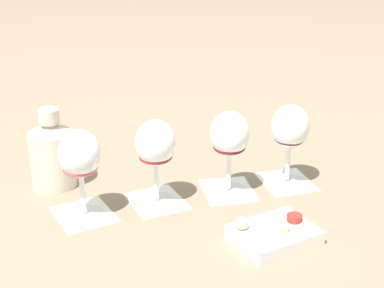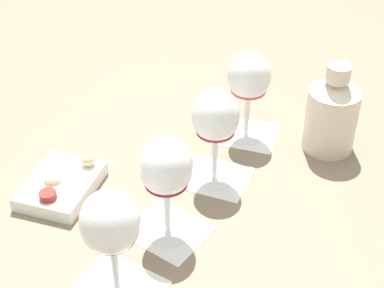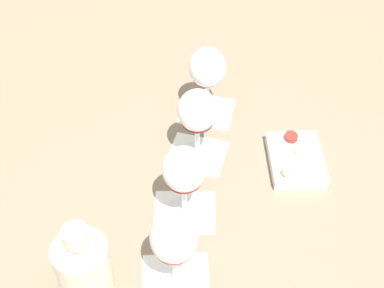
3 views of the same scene
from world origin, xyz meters
TOP-DOWN VIEW (x-y plane):
  - ground_plane at (0.00, 0.00)m, footprint 8.00×8.00m
  - tasting_card_0 at (-0.14, -0.17)m, footprint 0.15×0.14m
  - tasting_card_1 at (-0.05, -0.05)m, footprint 0.15×0.15m
  - tasting_card_2 at (0.05, 0.06)m, footprint 0.15×0.15m
  - tasting_card_3 at (0.13, 0.16)m, footprint 0.15×0.15m
  - wine_glass_0 at (-0.14, -0.17)m, footprint 0.08×0.08m
  - wine_glass_1 at (-0.05, -0.05)m, footprint 0.08×0.08m
  - wine_glass_2 at (0.05, 0.06)m, footprint 0.08×0.08m
  - wine_glass_3 at (0.13, 0.16)m, footprint 0.08×0.08m
  - ceramic_vase at (-0.27, -0.10)m, footprint 0.09×0.09m
  - snack_dish at (0.20, -0.06)m, footprint 0.16×0.17m

SIDE VIEW (x-z plane):
  - ground_plane at x=0.00m, z-range 0.00..0.00m
  - tasting_card_0 at x=-0.14m, z-range 0.00..0.00m
  - tasting_card_1 at x=-0.05m, z-range 0.00..0.00m
  - tasting_card_2 at x=0.05m, z-range 0.00..0.00m
  - tasting_card_3 at x=0.13m, z-range 0.00..0.00m
  - snack_dish at x=0.20m, z-range -0.01..0.04m
  - ceramic_vase at x=-0.27m, z-range -0.01..0.15m
  - wine_glass_3 at x=0.13m, z-range 0.03..0.20m
  - wine_glass_2 at x=0.05m, z-range 0.03..0.20m
  - wine_glass_1 at x=-0.05m, z-range 0.03..0.20m
  - wine_glass_0 at x=-0.14m, z-range 0.03..0.20m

